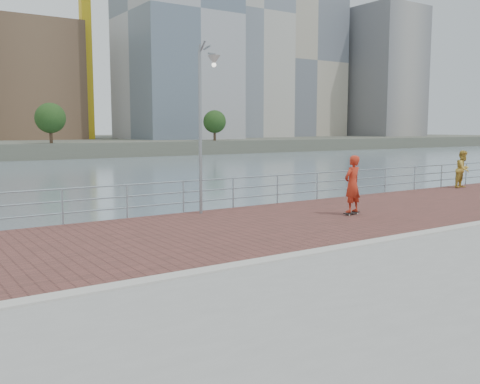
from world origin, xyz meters
TOP-DOWN VIEW (x-y plane):
  - water at (0.00, 0.00)m, footprint 400.00×400.00m
  - brick_lane at (0.00, 3.60)m, footprint 40.00×6.80m
  - curb at (0.00, 0.00)m, footprint 40.00×0.40m
  - guardrail at (0.00, 7.00)m, footprint 39.06×0.06m
  - street_lamp at (1.43, 6.10)m, footprint 0.40×1.16m
  - skateboard at (5.49, 3.41)m, footprint 0.72×0.28m
  - skateboarder at (5.49, 3.41)m, footprint 0.76×0.56m
  - bystander at (15.92, 6.18)m, footprint 0.96×0.79m
  - skyline at (27.45, 104.04)m, footprint 233.00×41.00m

SIDE VIEW (x-z plane):
  - water at x=0.00m, z-range -2.00..-2.00m
  - brick_lane at x=0.00m, z-range 0.00..0.02m
  - curb at x=0.00m, z-range 0.00..0.06m
  - skateboard at x=5.49m, z-range 0.04..0.12m
  - guardrail at x=0.00m, z-range 0.13..1.25m
  - bystander at x=15.92m, z-range 0.02..1.83m
  - skateboarder at x=5.49m, z-range 0.10..2.02m
  - street_lamp at x=1.43m, z-range 1.15..6.63m
  - skyline at x=27.45m, z-range -8.22..53.85m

